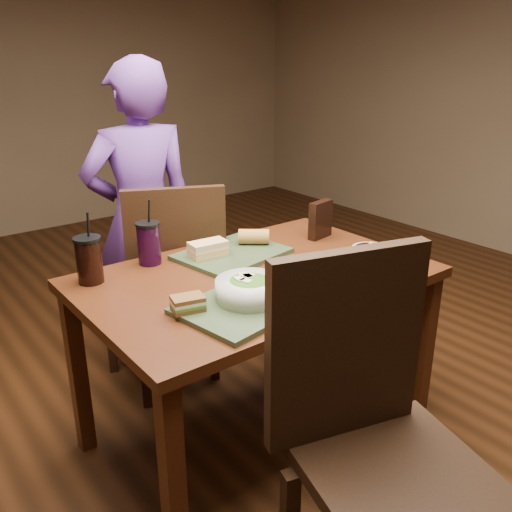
{
  "coord_description": "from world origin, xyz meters",
  "views": [
    {
      "loc": [
        -1.17,
        -1.51,
        1.54
      ],
      "look_at": [
        0.0,
        0.0,
        0.82
      ],
      "focal_mm": 38.0,
      "sensor_mm": 36.0,
      "label": 1
    }
  ],
  "objects_px": {
    "sandwich_far": "(208,249)",
    "sandwich_near": "(188,303)",
    "baguette_far": "(254,237)",
    "chair_far": "(167,279)",
    "salad_bowl": "(250,288)",
    "soup_bowl": "(371,255)",
    "dining_table": "(256,295)",
    "baguette_near": "(301,301)",
    "chair_near": "(373,427)",
    "cup_cola": "(89,260)",
    "chip_bag": "(320,220)",
    "diner": "(142,220)",
    "tray_near": "(245,305)",
    "tray_far": "(232,254)",
    "cup_berry": "(149,243)"
  },
  "relations": [
    {
      "from": "sandwich_far",
      "to": "sandwich_near",
      "type": "bearing_deg",
      "value": -130.61
    },
    {
      "from": "sandwich_far",
      "to": "baguette_far",
      "type": "relative_size",
      "value": 1.21
    },
    {
      "from": "sandwich_near",
      "to": "sandwich_far",
      "type": "height_order",
      "value": "sandwich_far"
    },
    {
      "from": "chair_far",
      "to": "salad_bowl",
      "type": "xyz_separation_m",
      "value": [
        -0.1,
        -0.76,
        0.25
      ]
    },
    {
      "from": "soup_bowl",
      "to": "sandwich_near",
      "type": "xyz_separation_m",
      "value": [
        -0.81,
        0.05,
        0.01
      ]
    },
    {
      "from": "salad_bowl",
      "to": "dining_table",
      "type": "bearing_deg",
      "value": 47.48
    },
    {
      "from": "soup_bowl",
      "to": "baguette_near",
      "type": "xyz_separation_m",
      "value": [
        -0.52,
        -0.16,
        0.01
      ]
    },
    {
      "from": "chair_near",
      "to": "sandwich_near",
      "type": "xyz_separation_m",
      "value": [
        -0.2,
        0.61,
        0.2
      ]
    },
    {
      "from": "dining_table",
      "to": "chair_far",
      "type": "bearing_deg",
      "value": 98.55
    },
    {
      "from": "cup_cola",
      "to": "chip_bag",
      "type": "xyz_separation_m",
      "value": [
        1.02,
        -0.15,
        -0.0
      ]
    },
    {
      "from": "diner",
      "to": "tray_near",
      "type": "xyz_separation_m",
      "value": [
        -0.17,
        -1.07,
        -0.01
      ]
    },
    {
      "from": "sandwich_near",
      "to": "baguette_far",
      "type": "bearing_deg",
      "value": 34.11
    },
    {
      "from": "diner",
      "to": "baguette_far",
      "type": "bearing_deg",
      "value": 118.17
    },
    {
      "from": "dining_table",
      "to": "soup_bowl",
      "type": "relative_size",
      "value": 6.78
    },
    {
      "from": "diner",
      "to": "tray_near",
      "type": "relative_size",
      "value": 3.65
    },
    {
      "from": "chip_bag",
      "to": "baguette_far",
      "type": "bearing_deg",
      "value": 156.77
    },
    {
      "from": "salad_bowl",
      "to": "sandwich_near",
      "type": "distance_m",
      "value": 0.21
    },
    {
      "from": "dining_table",
      "to": "chip_bag",
      "type": "relative_size",
      "value": 7.68
    },
    {
      "from": "tray_near",
      "to": "tray_far",
      "type": "relative_size",
      "value": 1.0
    },
    {
      "from": "baguette_far",
      "to": "tray_near",
      "type": "bearing_deg",
      "value": -130.41
    },
    {
      "from": "chip_bag",
      "to": "dining_table",
      "type": "bearing_deg",
      "value": -172.32
    },
    {
      "from": "diner",
      "to": "chair_far",
      "type": "bearing_deg",
      "value": 91.51
    },
    {
      "from": "diner",
      "to": "chair_near",
      "type": "bearing_deg",
      "value": 94.33
    },
    {
      "from": "tray_near",
      "to": "cup_cola",
      "type": "height_order",
      "value": "cup_cola"
    },
    {
      "from": "tray_far",
      "to": "baguette_near",
      "type": "height_order",
      "value": "baguette_near"
    },
    {
      "from": "tray_near",
      "to": "soup_bowl",
      "type": "distance_m",
      "value": 0.64
    },
    {
      "from": "sandwich_far",
      "to": "baguette_far",
      "type": "bearing_deg",
      "value": 0.19
    },
    {
      "from": "soup_bowl",
      "to": "cup_cola",
      "type": "distance_m",
      "value": 1.08
    },
    {
      "from": "sandwich_far",
      "to": "baguette_far",
      "type": "distance_m",
      "value": 0.23
    },
    {
      "from": "chair_far",
      "to": "soup_bowl",
      "type": "bearing_deg",
      "value": -56.04
    },
    {
      "from": "dining_table",
      "to": "chair_far",
      "type": "xyz_separation_m",
      "value": [
        -0.08,
        0.56,
        -0.1
      ]
    },
    {
      "from": "diner",
      "to": "tray_near",
      "type": "bearing_deg",
      "value": 90.58
    },
    {
      "from": "chair_far",
      "to": "chip_bag",
      "type": "xyz_separation_m",
      "value": [
        0.57,
        -0.41,
        0.27
      ]
    },
    {
      "from": "salad_bowl",
      "to": "chip_bag",
      "type": "relative_size",
      "value": 1.35
    },
    {
      "from": "tray_near",
      "to": "chip_bag",
      "type": "height_order",
      "value": "chip_bag"
    },
    {
      "from": "baguette_near",
      "to": "tray_far",
      "type": "bearing_deg",
      "value": 76.88
    },
    {
      "from": "salad_bowl",
      "to": "cup_cola",
      "type": "xyz_separation_m",
      "value": [
        -0.35,
        0.5,
        0.03
      ]
    },
    {
      "from": "cup_berry",
      "to": "chair_near",
      "type": "bearing_deg",
      "value": -85.75
    },
    {
      "from": "chair_near",
      "to": "sandwich_near",
      "type": "bearing_deg",
      "value": 108.18
    },
    {
      "from": "chair_far",
      "to": "salad_bowl",
      "type": "bearing_deg",
      "value": -97.13
    },
    {
      "from": "salad_bowl",
      "to": "soup_bowl",
      "type": "distance_m",
      "value": 0.61
    },
    {
      "from": "chip_bag",
      "to": "cup_berry",
      "type": "bearing_deg",
      "value": 156.25
    },
    {
      "from": "soup_bowl",
      "to": "chip_bag",
      "type": "distance_m",
      "value": 0.36
    },
    {
      "from": "tray_far",
      "to": "tray_near",
      "type": "bearing_deg",
      "value": -120.38
    },
    {
      "from": "baguette_far",
      "to": "cup_berry",
      "type": "distance_m",
      "value": 0.45
    },
    {
      "from": "chair_far",
      "to": "sandwich_near",
      "type": "relative_size",
      "value": 8.72
    },
    {
      "from": "dining_table",
      "to": "diner",
      "type": "bearing_deg",
      "value": 92.91
    },
    {
      "from": "sandwich_near",
      "to": "baguette_far",
      "type": "height_order",
      "value": "baguette_far"
    },
    {
      "from": "chair_near",
      "to": "cup_berry",
      "type": "relative_size",
      "value": 4.08
    },
    {
      "from": "tray_far",
      "to": "cup_cola",
      "type": "bearing_deg",
      "value": 170.37
    }
  ]
}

